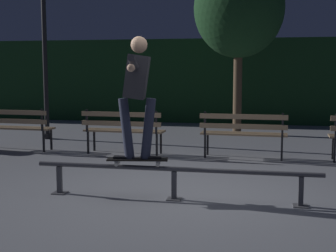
{
  "coord_description": "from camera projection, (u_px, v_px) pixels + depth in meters",
  "views": [
    {
      "loc": [
        1.09,
        -6.08,
        1.66
      ],
      "look_at": [
        -0.24,
        0.53,
        0.85
      ],
      "focal_mm": 50.65,
      "sensor_mm": 36.0,
      "label": 1
    }
  ],
  "objects": [
    {
      "name": "ground_plane",
      "position": [
        178.0,
        194.0,
        6.32
      ],
      "size": [
        90.0,
        90.0,
        0.0
      ],
      "primitive_type": "plane",
      "color": "slate"
    },
    {
      "name": "tree_behind_benches",
      "position": [
        239.0,
        9.0,
        11.9
      ],
      "size": [
        2.27,
        2.27,
        4.44
      ],
      "color": "brown",
      "rests_on": "ground"
    },
    {
      "name": "grind_rail",
      "position": [
        174.0,
        175.0,
        6.03
      ],
      "size": [
        3.68,
        0.18,
        0.43
      ],
      "color": "#47474C",
      "rests_on": "ground"
    },
    {
      "name": "park_bench_right_center",
      "position": [
        243.0,
        130.0,
        8.79
      ],
      "size": [
        1.61,
        0.47,
        0.88
      ],
      "color": "black",
      "rests_on": "ground"
    },
    {
      "name": "lamp_post_left",
      "position": [
        44.0,
        34.0,
        11.12
      ],
      "size": [
        0.32,
        0.32,
        3.9
      ],
      "color": "black",
      "rests_on": "ground"
    },
    {
      "name": "hedge_backdrop",
      "position": [
        228.0,
        81.0,
        14.94
      ],
      "size": [
        24.0,
        1.2,
        2.59
      ],
      "primitive_type": "cube",
      "color": "#193D1E",
      "rests_on": "ground"
    },
    {
      "name": "skateboard",
      "position": [
        138.0,
        160.0,
        6.1
      ],
      "size": [
        0.8,
        0.32,
        0.09
      ],
      "color": "black",
      "rests_on": "grind_rail"
    },
    {
      "name": "skateboarder",
      "position": [
        137.0,
        87.0,
        5.99
      ],
      "size": [
        0.63,
        1.39,
        1.56
      ],
      "color": "black",
      "rests_on": "skateboard"
    },
    {
      "name": "park_bench_leftmost",
      "position": [
        14.0,
        124.0,
        9.7
      ],
      "size": [
        1.61,
        0.47,
        0.88
      ],
      "color": "black",
      "rests_on": "ground"
    },
    {
      "name": "park_bench_left_center",
      "position": [
        123.0,
        127.0,
        9.24
      ],
      "size": [
        1.61,
        0.47,
        0.88
      ],
      "color": "black",
      "rests_on": "ground"
    }
  ]
}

